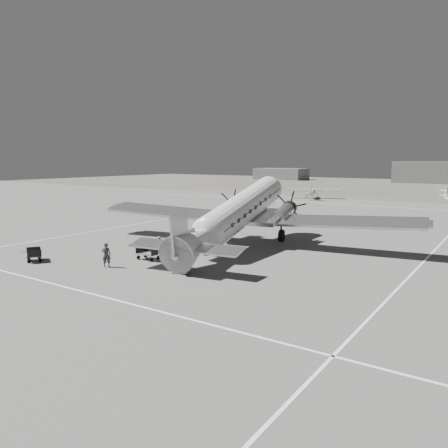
{
  "coord_description": "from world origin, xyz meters",
  "views": [
    {
      "loc": [
        17.16,
        -28.79,
        7.16
      ],
      "look_at": [
        -1.63,
        -0.98,
        2.2
      ],
      "focal_mm": 35.0,
      "sensor_mm": 36.0,
      "label": 1
    }
  ],
  "objects_px": {
    "shed_secondary": "(281,174)",
    "dc3_airliner": "(238,214)",
    "baggage_cart_near": "(148,253)",
    "light_plane_left": "(312,193)",
    "ramp_agent": "(160,246)",
    "passenger": "(185,242)",
    "ground_crew": "(106,255)",
    "baggage_cart_far": "(34,255)"
  },
  "relations": [
    {
      "from": "shed_secondary",
      "to": "dc3_airliner",
      "type": "relative_size",
      "value": 0.62
    },
    {
      "from": "shed_secondary",
      "to": "baggage_cart_near",
      "type": "relative_size",
      "value": 10.88
    },
    {
      "from": "light_plane_left",
      "to": "ramp_agent",
      "type": "relative_size",
      "value": 6.4
    },
    {
      "from": "baggage_cart_near",
      "to": "passenger",
      "type": "relative_size",
      "value": 1.03
    },
    {
      "from": "shed_secondary",
      "to": "ramp_agent",
      "type": "height_order",
      "value": "shed_secondary"
    },
    {
      "from": "shed_secondary",
      "to": "baggage_cart_near",
      "type": "height_order",
      "value": "shed_secondary"
    },
    {
      "from": "shed_secondary",
      "to": "dc3_airliner",
      "type": "height_order",
      "value": "dc3_airliner"
    },
    {
      "from": "ramp_agent",
      "to": "passenger",
      "type": "bearing_deg",
      "value": -8.4
    },
    {
      "from": "ground_crew",
      "to": "passenger",
      "type": "height_order",
      "value": "ground_crew"
    },
    {
      "from": "dc3_airliner",
      "to": "light_plane_left",
      "type": "bearing_deg",
      "value": 96.75
    },
    {
      "from": "dc3_airliner",
      "to": "ground_crew",
      "type": "bearing_deg",
      "value": -118.77
    },
    {
      "from": "baggage_cart_near",
      "to": "passenger",
      "type": "height_order",
      "value": "passenger"
    },
    {
      "from": "baggage_cart_near",
      "to": "ground_crew",
      "type": "height_order",
      "value": "ground_crew"
    },
    {
      "from": "dc3_airliner",
      "to": "ramp_agent",
      "type": "height_order",
      "value": "dc3_airliner"
    },
    {
      "from": "ground_crew",
      "to": "shed_secondary",
      "type": "bearing_deg",
      "value": -106.51
    },
    {
      "from": "baggage_cart_near",
      "to": "light_plane_left",
      "type": "bearing_deg",
      "value": 100.59
    },
    {
      "from": "ground_crew",
      "to": "light_plane_left",
      "type": "bearing_deg",
      "value": -119.14
    },
    {
      "from": "light_plane_left",
      "to": "ground_crew",
      "type": "xyz_separation_m",
      "value": [
        9.07,
        -56.84,
        -0.16
      ]
    },
    {
      "from": "light_plane_left",
      "to": "ramp_agent",
      "type": "height_order",
      "value": "light_plane_left"
    },
    {
      "from": "shed_secondary",
      "to": "passenger",
      "type": "bearing_deg",
      "value": -66.64
    },
    {
      "from": "passenger",
      "to": "light_plane_left",
      "type": "bearing_deg",
      "value": -12.47
    },
    {
      "from": "baggage_cart_near",
      "to": "baggage_cart_far",
      "type": "distance_m",
      "value": 8.08
    },
    {
      "from": "shed_secondary",
      "to": "ramp_agent",
      "type": "bearing_deg",
      "value": -67.28
    },
    {
      "from": "light_plane_left",
      "to": "passenger",
      "type": "height_order",
      "value": "light_plane_left"
    },
    {
      "from": "baggage_cart_far",
      "to": "dc3_airliner",
      "type": "bearing_deg",
      "value": 82.59
    },
    {
      "from": "dc3_airliner",
      "to": "ground_crew",
      "type": "xyz_separation_m",
      "value": [
        -3.81,
        -10.49,
        -1.92
      ]
    },
    {
      "from": "baggage_cart_far",
      "to": "ground_crew",
      "type": "height_order",
      "value": "ground_crew"
    },
    {
      "from": "baggage_cart_near",
      "to": "baggage_cart_far",
      "type": "relative_size",
      "value": 1.04
    },
    {
      "from": "dc3_airliner",
      "to": "passenger",
      "type": "bearing_deg",
      "value": -132.4
    },
    {
      "from": "baggage_cart_near",
      "to": "shed_secondary",
      "type": "bearing_deg",
      "value": 112.71
    },
    {
      "from": "dc3_airliner",
      "to": "ground_crew",
      "type": "relative_size",
      "value": 17.4
    },
    {
      "from": "dc3_airliner",
      "to": "baggage_cart_near",
      "type": "height_order",
      "value": "dc3_airliner"
    },
    {
      "from": "shed_secondary",
      "to": "ground_crew",
      "type": "distance_m",
      "value": 133.98
    },
    {
      "from": "baggage_cart_far",
      "to": "ramp_agent",
      "type": "relative_size",
      "value": 1.06
    },
    {
      "from": "baggage_cart_far",
      "to": "passenger",
      "type": "distance_m",
      "value": 10.93
    },
    {
      "from": "shed_secondary",
      "to": "baggage_cart_far",
      "type": "bearing_deg",
      "value": -70.82
    },
    {
      "from": "baggage_cart_near",
      "to": "ramp_agent",
      "type": "relative_size",
      "value": 1.11
    },
    {
      "from": "baggage_cart_near",
      "to": "ground_crew",
      "type": "relative_size",
      "value": 1.0
    },
    {
      "from": "baggage_cart_near",
      "to": "baggage_cart_far",
      "type": "xyz_separation_m",
      "value": [
        -6.46,
        -4.87,
        -0.02
      ]
    },
    {
      "from": "dc3_airliner",
      "to": "ramp_agent",
      "type": "xyz_separation_m",
      "value": [
        -3.17,
        -5.89,
        -2.0
      ]
    },
    {
      "from": "shed_secondary",
      "to": "baggage_cart_far",
      "type": "distance_m",
      "value": 133.59
    },
    {
      "from": "ground_crew",
      "to": "ramp_agent",
      "type": "xyz_separation_m",
      "value": [
        0.64,
        4.6,
        -0.08
      ]
    }
  ]
}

